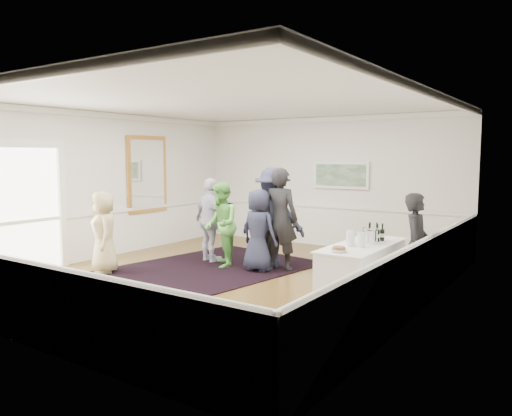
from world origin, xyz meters
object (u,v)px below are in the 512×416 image
Objects in this scene: nut_bowl at (339,249)px; guest_navy at (259,230)px; guest_lilac at (210,220)px; guest_green at (221,225)px; ice_bucket at (370,236)px; guest_tan at (104,232)px; bartender at (416,245)px; guest_dark_a at (272,218)px; guest_dark_b at (280,219)px; serving_table at (362,270)px.

guest_navy is at bearing 150.17° from nut_bowl.
guest_lilac reaches higher than guest_navy.
ice_bucket is (3.26, -0.26, 0.09)m from guest_green.
guest_tan is 2.21m from guest_lilac.
guest_navy is 6.19× the size of ice_bucket.
guest_green is (-3.92, -0.02, 0.03)m from bartender.
guest_dark_a is at bearing 160.71° from ice_bucket.
guest_navy is at bearing 67.33° from guest_tan.
guest_green reaches higher than bartender.
guest_lilac is 3.77m from ice_bucket.
ice_bucket is (-0.66, -0.28, 0.12)m from bartender.
bartender is 1.06× the size of guest_tan.
ice_bucket is at bearing 176.83° from guest_navy.
guest_dark_a is at bearing -34.95° from guest_dark_b.
guest_tan is at bearing 30.73° from guest_dark_a.
guest_navy is at bearing 54.48° from guest_green.
guest_lilac reaches higher than ice_bucket.
guest_lilac is 7.48× the size of nut_bowl.
bartender is 0.82× the size of guest_dark_b.
serving_table is at bearing 86.34° from nut_bowl.
bartender reaches higher than ice_bucket.
guest_lilac is 1.39m from guest_dark_a.
ice_bucket is at bearing 103.10° from bartender.
guest_navy is (0.85, 0.10, -0.06)m from guest_green.
guest_dark_b is (1.62, 0.17, 0.12)m from guest_lilac.
guest_dark_a reaches higher than guest_lilac.
guest_green reaches higher than nut_bowl.
guest_lilac reaches higher than nut_bowl.
guest_dark_a is (-2.33, 1.00, 0.58)m from serving_table.
guest_lilac is at bearing 77.06° from bartender.
guest_dark_a is (1.35, 0.32, 0.12)m from guest_lilac.
guest_navy is (1.33, -0.16, -0.08)m from guest_lilac.
guest_dark_a reaches higher than guest_green.
bartender reaches higher than serving_table.
guest_green is (1.52, 1.69, 0.07)m from guest_tan.
serving_table is 4.90m from guest_tan.
guest_dark_a is 2.90m from nut_bowl.
guest_dark_b is at bearing 157.65° from serving_table.
ice_bucket is (2.38, -0.83, -0.05)m from guest_dark_a.
serving_table is 3.77m from guest_lilac.
guest_dark_a is 0.52m from guest_navy.
guest_tan is 4.69m from nut_bowl.
guest_tan reaches higher than nut_bowl.
ice_bucket is (2.40, -0.36, 0.15)m from guest_navy.
guest_green reaches higher than guest_tan.
serving_table is 1.03× the size of guest_dark_b.
guest_tan is (-4.72, -1.27, 0.36)m from serving_table.
guest_tan is at bearing 42.32° from guest_navy.
guest_lilac is (-4.39, 0.23, 0.06)m from bartender.
serving_table is 1.17× the size of guest_lilac.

